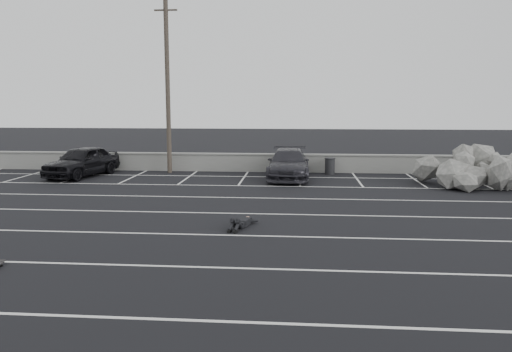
# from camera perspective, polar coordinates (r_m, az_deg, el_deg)

# --- Properties ---
(ground) EXTENTS (120.00, 120.00, 0.00)m
(ground) POSITION_cam_1_polar(r_m,az_deg,el_deg) (15.70, -9.64, -6.56)
(ground) COLOR black
(ground) RESTS_ON ground
(seawall) EXTENTS (50.00, 0.45, 1.06)m
(seawall) POSITION_cam_1_polar(r_m,az_deg,el_deg) (29.14, -2.86, 1.61)
(seawall) COLOR gray
(seawall) RESTS_ON ground
(stall_lines) EXTENTS (36.00, 20.05, 0.01)m
(stall_lines) POSITION_cam_1_polar(r_m,az_deg,el_deg) (19.90, -6.73, -3.27)
(stall_lines) COLOR silver
(stall_lines) RESTS_ON ground
(car_left) EXTENTS (3.08, 5.18, 1.65)m
(car_left) POSITION_cam_1_polar(r_m,az_deg,el_deg) (28.70, -19.27, 1.59)
(car_left) COLOR black
(car_left) RESTS_ON ground
(car_right) EXTENTS (2.20, 5.29, 1.53)m
(car_right) POSITION_cam_1_polar(r_m,az_deg,el_deg) (26.50, 3.73, 1.38)
(car_right) COLOR #242329
(car_right) RESTS_ON ground
(utility_pole) EXTENTS (1.29, 0.26, 9.65)m
(utility_pole) POSITION_cam_1_polar(r_m,az_deg,el_deg) (28.82, -10.07, 10.06)
(utility_pole) COLOR #4C4238
(utility_pole) RESTS_ON ground
(trash_bin) EXTENTS (0.70, 0.70, 0.93)m
(trash_bin) POSITION_cam_1_polar(r_m,az_deg,el_deg) (28.21, 8.43, 1.14)
(trash_bin) COLOR #252527
(trash_bin) RESTS_ON ground
(riprap_pile) EXTENTS (6.70, 5.04, 1.70)m
(riprap_pile) POSITION_cam_1_polar(r_m,az_deg,el_deg) (26.46, 25.37, 0.34)
(riprap_pile) COLOR gray
(riprap_pile) RESTS_ON ground
(person) EXTENTS (1.79, 2.45, 0.41)m
(person) POSITION_cam_1_polar(r_m,az_deg,el_deg) (16.50, -1.46, -4.95)
(person) COLOR black
(person) RESTS_ON ground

